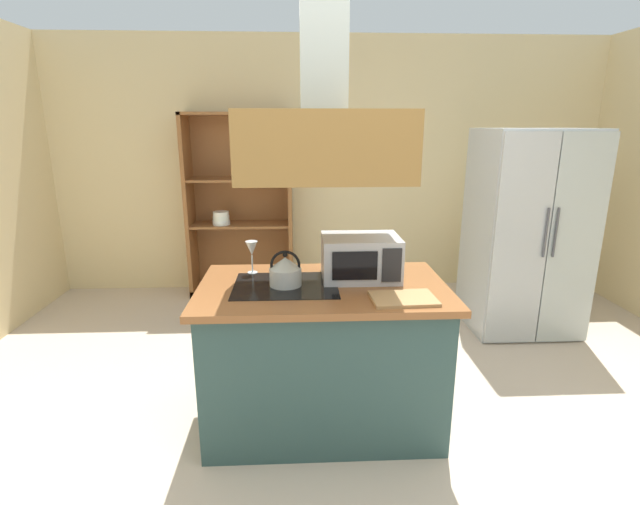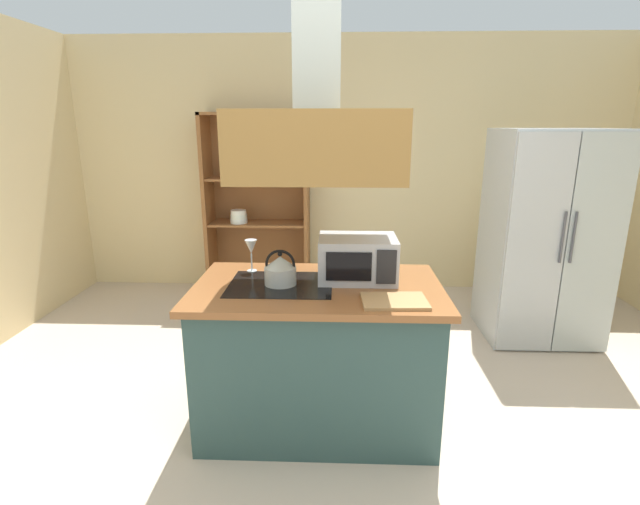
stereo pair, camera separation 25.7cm
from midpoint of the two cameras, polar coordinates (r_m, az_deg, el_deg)
name	(u,v)px [view 2 (the right image)]	position (r m, az deg, el deg)	size (l,w,h in m)	color
ground_plane	(353,462)	(2.85, 6.82, -24.08)	(7.80, 7.80, 0.00)	beige
wall_back	(347,167)	(5.22, 4.75, 10.34)	(6.00, 0.12, 2.70)	beige
kitchen_island	(318,354)	(2.91, 2.31, -12.34)	(1.45, 0.87, 0.90)	#2D4947
range_hood	(317,126)	(2.57, 2.65, 15.19)	(0.90, 0.70, 1.19)	olive
refrigerator	(545,237)	(4.43, 27.25, 1.69)	(0.90, 0.77, 1.77)	silver
dish_cabinet	(258,215)	(5.12, -6.13, 4.56)	(1.10, 0.40, 1.92)	brown
kettle	(280,270)	(2.71, -2.16, -2.19)	(0.19, 0.19, 0.21)	#B7BCB9
cutting_board	(394,301)	(2.51, 11.97, -5.85)	(0.34, 0.24, 0.02)	#AD814E
microwave	(357,258)	(2.81, 7.20, -0.74)	(0.46, 0.35, 0.26)	#B7BABF
wine_glass_on_counter	(251,248)	(2.95, -5.95, 0.50)	(0.08, 0.08, 0.21)	silver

